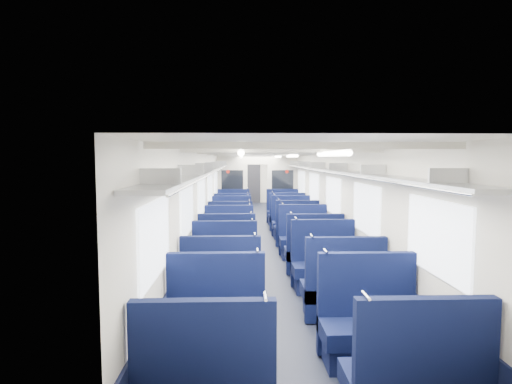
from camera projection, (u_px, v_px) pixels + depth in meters
The scene contains 31 objects.
floor at pixel (261, 236), 11.58m from camera, with size 2.80×18.00×0.01m, color black.
ceiling at pixel (261, 153), 11.39m from camera, with size 2.80×18.00×0.01m, color silver.
wall_left at pixel (211, 195), 11.44m from camera, with size 0.02×18.00×2.35m, color beige.
dado_left at pixel (212, 224), 11.51m from camera, with size 0.03×17.90×0.70m, color black.
wall_right at pixel (311, 195), 11.54m from camera, with size 0.02×18.00×2.35m, color beige.
dado_right at pixel (310, 224), 11.60m from camera, with size 0.03×17.90×0.70m, color black.
wall_far at pixel (253, 179), 20.45m from camera, with size 2.80×0.02×2.35m, color beige.
luggage_rack_left at pixel (218, 167), 11.38m from camera, with size 0.36×17.40×0.18m.
luggage_rack_right at pixel (304, 167), 11.46m from camera, with size 0.36×17.40×0.18m.
windows at pixel (262, 188), 11.01m from camera, with size 2.78×15.60×0.75m.
ceiling_fittings at pixel (262, 155), 11.14m from camera, with size 2.70×16.06×0.11m.
end_door at pixel (253, 183), 20.41m from camera, with size 0.75×0.06×2.00m, color black.
bulkhead at pixel (257, 186), 14.27m from camera, with size 2.80×0.10×2.35m.
seat_2 at pixel (216, 329), 4.40m from camera, with size 1.08×0.60×1.20m.
seat_3 at pixel (369, 329), 4.41m from camera, with size 1.08×0.60×1.20m.
seat_4 at pixel (221, 291), 5.65m from camera, with size 1.08×0.60×1.20m.
seat_5 at pixel (342, 293), 5.59m from camera, with size 1.08×0.60×1.20m.
seat_6 at pixel (225, 271), 6.69m from camera, with size 1.08×0.60×1.20m.
seat_7 at pixel (324, 268), 6.84m from camera, with size 1.08×0.60×1.20m.
seat_8 at pixel (227, 254), 7.86m from camera, with size 1.08×0.60×1.20m.
seat_9 at pixel (314, 254), 7.84m from camera, with size 1.08×0.60×1.20m.
seat_10 at pixel (229, 242), 8.96m from camera, with size 1.08×0.60×1.20m.
seat_11 at pixel (304, 241), 9.11m from camera, with size 1.08×0.60×1.20m.
seat_12 at pixel (230, 233), 10.10m from camera, with size 1.08×0.60×1.20m.
seat_13 at pixel (296, 231), 10.31m from camera, with size 1.08×0.60×1.20m.
seat_14 at pixel (232, 225), 11.23m from camera, with size 1.08×0.60×1.20m.
seat_15 at pixel (291, 224), 11.39m from camera, with size 1.08×0.60×1.20m.
seat_16 at pixel (232, 219), 12.34m from camera, with size 1.08×0.60×1.20m.
seat_17 at pixel (287, 218), 12.53m from camera, with size 1.08×0.60×1.20m.
seat_18 at pixel (233, 213), 13.72m from camera, with size 1.08×0.60×1.20m.
seat_19 at pixel (283, 213), 13.77m from camera, with size 1.08×0.60×1.20m.
Camera 1 is at (-0.54, -11.43, 2.20)m, focal length 28.70 mm.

